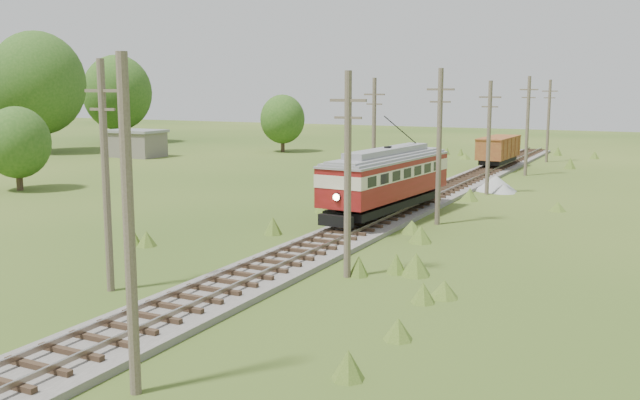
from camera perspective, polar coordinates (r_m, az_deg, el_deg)
The scene contains 17 objects.
railbed_main at distance 45.95m, azimuth 6.65°, elevation -0.73°, with size 3.60×96.00×0.57m.
streetcar at distance 42.95m, azimuth 5.41°, elevation 1.92°, with size 3.88×12.60×5.71m.
gondola at distance 71.68m, azimuth 14.09°, elevation 3.98°, with size 2.79×7.86×2.58m.
gravel_pile at distance 56.45m, azimuth 13.97°, elevation 1.26°, with size 3.30×3.50×1.20m.
utility_pole_r_1 at distance 18.62m, azimuth -15.03°, elevation -2.24°, with size 0.30×0.30×8.80m.
utility_pole_r_2 at distance 29.42m, azimuth 2.23°, elevation 2.16°, with size 1.60×0.30×8.60m.
utility_pole_r_3 at distance 41.57m, azimuth 9.51°, elevation 4.34°, with size 1.60×0.30×9.00m.
utility_pole_r_4 at distance 54.17m, azimuth 13.35°, elevation 4.97°, with size 1.60×0.30×8.40m.
utility_pole_r_5 at distance 66.79m, azimuth 16.26°, elevation 5.79°, with size 1.60×0.30×8.90m.
utility_pole_r_6 at distance 79.63m, azimuth 17.81°, elevation 6.11°, with size 1.60×0.30×8.70m.
utility_pole_l_a at distance 28.57m, azimuth -16.78°, elevation 1.99°, with size 1.60×0.30×9.00m.
utility_pole_l_b at distance 52.62m, azimuth 4.33°, elevation 5.18°, with size 1.60×0.30×8.60m.
tree_left_4 at distance 93.40m, azimuth -21.69°, elevation 8.67°, with size 11.34×11.34×14.61m.
tree_left_5 at distance 106.14m, azimuth -15.90°, elevation 8.26°, with size 9.66×9.66×12.44m.
tree_mid_a at distance 88.10m, azimuth -3.02°, elevation 6.48°, with size 5.46×5.46×7.03m.
tree_mid_c at distance 59.67m, azimuth -23.08°, elevation 4.25°, with size 5.04×5.04×6.49m.
shed at distance 84.53m, azimuth -14.53°, elevation 4.43°, with size 6.40×4.40×3.10m.
Camera 1 is at (15.28, -8.64, 7.94)m, focal length 40.00 mm.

